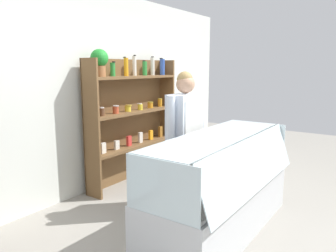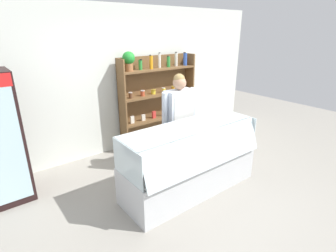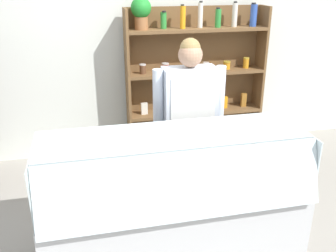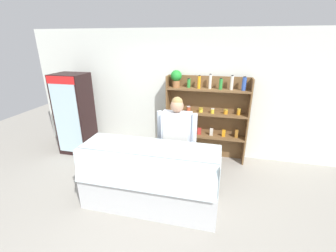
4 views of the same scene
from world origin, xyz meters
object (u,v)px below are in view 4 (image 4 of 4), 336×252
drinks_fridge (75,114)px  deli_display_case (150,187)px  shop_clerk (176,136)px  shelving_unit (204,112)px

drinks_fridge → deli_display_case: drinks_fridge is taller
drinks_fridge → shop_clerk: 2.64m
shelving_unit → shop_clerk: size_ratio=1.17×
drinks_fridge → shop_clerk: bearing=-18.0°
drinks_fridge → shop_clerk: (2.51, -0.81, 0.07)m
deli_display_case → drinks_fridge: bearing=147.4°
shelving_unit → shop_clerk: bearing=-106.9°
drinks_fridge → shop_clerk: drinks_fridge is taller
drinks_fridge → deli_display_case: bearing=-32.6°
shelving_unit → shop_clerk: 1.23m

